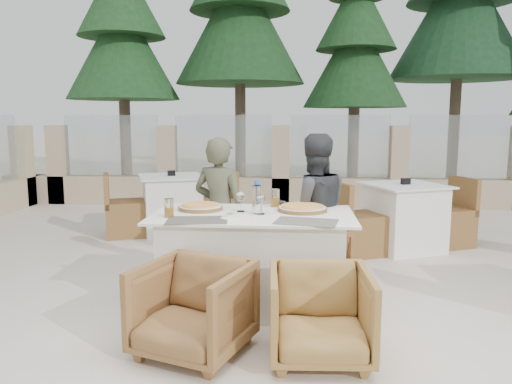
# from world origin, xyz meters

# --- Properties ---
(ground) EXTENTS (80.00, 80.00, 0.00)m
(ground) POSITION_xyz_m (0.00, 0.00, 0.00)
(ground) COLOR beige
(ground) RESTS_ON ground
(sand_patch) EXTENTS (30.00, 16.00, 0.01)m
(sand_patch) POSITION_xyz_m (0.00, 14.00, 0.01)
(sand_patch) COLOR beige
(sand_patch) RESTS_ON ground
(perimeter_wall_far) EXTENTS (10.00, 0.34, 1.60)m
(perimeter_wall_far) POSITION_xyz_m (0.00, 4.80, 0.80)
(perimeter_wall_far) COLOR tan
(perimeter_wall_far) RESTS_ON ground
(pine_far_left) EXTENTS (2.42, 2.42, 5.50)m
(pine_far_left) POSITION_xyz_m (-3.50, 7.00, 2.75)
(pine_far_left) COLOR #214D23
(pine_far_left) RESTS_ON ground
(pine_mid_left) EXTENTS (2.86, 2.86, 6.50)m
(pine_mid_left) POSITION_xyz_m (-1.00, 7.50, 3.25)
(pine_mid_left) COLOR #1D4620
(pine_mid_left) RESTS_ON ground
(pine_centre) EXTENTS (2.20, 2.20, 5.00)m
(pine_centre) POSITION_xyz_m (1.50, 7.20, 2.50)
(pine_centre) COLOR #1E4820
(pine_centre) RESTS_ON ground
(pine_mid_right) EXTENTS (2.99, 2.99, 6.80)m
(pine_mid_right) POSITION_xyz_m (3.80, 7.80, 3.40)
(pine_mid_right) COLOR #1B4224
(pine_mid_right) RESTS_ON ground
(dining_table) EXTENTS (1.60, 0.90, 0.77)m
(dining_table) POSITION_xyz_m (-0.08, 0.07, 0.39)
(dining_table) COLOR white
(dining_table) RESTS_ON ground
(placemat_near_left) EXTENTS (0.48, 0.35, 0.00)m
(placemat_near_left) POSITION_xyz_m (-0.48, -0.22, 0.77)
(placemat_near_left) COLOR #524E46
(placemat_near_left) RESTS_ON dining_table
(placemat_near_right) EXTENTS (0.50, 0.38, 0.00)m
(placemat_near_right) POSITION_xyz_m (0.33, -0.22, 0.77)
(placemat_near_right) COLOR #625E54
(placemat_near_right) RESTS_ON dining_table
(pizza_left) EXTENTS (0.41, 0.41, 0.05)m
(pizza_left) POSITION_xyz_m (-0.53, 0.21, 0.79)
(pizza_left) COLOR orange
(pizza_left) RESTS_ON dining_table
(pizza_right) EXTENTS (0.41, 0.41, 0.05)m
(pizza_right) POSITION_xyz_m (0.31, 0.21, 0.80)
(pizza_right) COLOR orange
(pizza_right) RESTS_ON dining_table
(water_bottle) EXTENTS (0.10, 0.10, 0.27)m
(water_bottle) POSITION_xyz_m (-0.05, 0.07, 0.90)
(water_bottle) COLOR #BADFF4
(water_bottle) RESTS_ON dining_table
(wine_glass_centre) EXTENTS (0.08, 0.08, 0.18)m
(wine_glass_centre) POSITION_xyz_m (-0.19, 0.15, 0.86)
(wine_glass_centre) COLOR white
(wine_glass_centre) RESTS_ON dining_table
(wine_glass_near) EXTENTS (0.08, 0.08, 0.18)m
(wine_glass_near) POSITION_xyz_m (-0.02, 0.05, 0.86)
(wine_glass_near) COLOR silver
(wine_glass_near) RESTS_ON dining_table
(beer_glass_left) EXTENTS (0.08, 0.08, 0.14)m
(beer_glass_left) POSITION_xyz_m (-0.72, -0.11, 0.84)
(beer_glass_left) COLOR orange
(beer_glass_left) RESTS_ON dining_table
(beer_glass_right) EXTENTS (0.10, 0.10, 0.15)m
(beer_glass_right) POSITION_xyz_m (0.08, 0.40, 0.85)
(beer_glass_right) COLOR gold
(beer_glass_right) RESTS_ON dining_table
(olive_dish) EXTENTS (0.14, 0.14, 0.04)m
(olive_dish) POSITION_xyz_m (-0.24, -0.13, 0.79)
(olive_dish) COLOR white
(olive_dish) RESTS_ON dining_table
(armchair_far_left) EXTENTS (0.75, 0.77, 0.61)m
(armchair_far_left) POSITION_xyz_m (-0.38, 0.78, 0.30)
(armchair_far_left) COLOR olive
(armchair_far_left) RESTS_ON ground
(armchair_far_right) EXTENTS (0.81, 0.81, 0.57)m
(armchair_far_right) POSITION_xyz_m (0.38, 0.65, 0.28)
(armchair_far_right) COLOR brown
(armchair_far_right) RESTS_ON ground
(armchair_near_left) EXTENTS (0.84, 0.85, 0.61)m
(armchair_near_left) POSITION_xyz_m (-0.40, -0.79, 0.30)
(armchair_near_left) COLOR brown
(armchair_near_left) RESTS_ON ground
(armchair_near_right) EXTENTS (0.66, 0.68, 0.59)m
(armchair_near_right) POSITION_xyz_m (0.41, -0.80, 0.30)
(armchair_near_right) COLOR olive
(armchair_near_right) RESTS_ON ground
(diner_left) EXTENTS (0.57, 0.46, 1.36)m
(diner_left) POSITION_xyz_m (-0.44, 0.60, 0.68)
(diner_left) COLOR #494B36
(diner_left) RESTS_ON ground
(diner_right) EXTENTS (0.77, 0.66, 1.39)m
(diner_right) POSITION_xyz_m (0.41, 0.56, 0.70)
(diner_right) COLOR #35373A
(diner_right) RESTS_ON ground
(bg_table_a) EXTENTS (1.82, 1.34, 0.77)m
(bg_table_a) POSITION_xyz_m (-1.38, 2.62, 0.39)
(bg_table_a) COLOR white
(bg_table_a) RESTS_ON ground
(bg_table_b) EXTENTS (1.83, 1.40, 0.77)m
(bg_table_b) POSITION_xyz_m (1.51, 1.98, 0.39)
(bg_table_b) COLOR white
(bg_table_b) RESTS_ON ground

